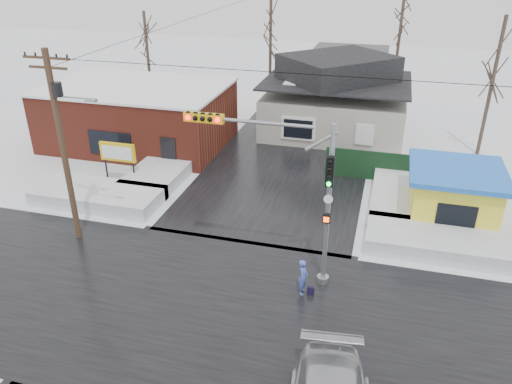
% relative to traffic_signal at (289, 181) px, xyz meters
% --- Properties ---
extents(ground, '(120.00, 120.00, 0.00)m').
position_rel_traffic_signal_xyz_m(ground, '(-2.43, -2.97, -4.54)').
color(ground, white).
rests_on(ground, ground).
extents(road_ns, '(10.00, 120.00, 0.02)m').
position_rel_traffic_signal_xyz_m(road_ns, '(-2.43, -2.97, -4.53)').
color(road_ns, black).
rests_on(road_ns, ground).
extents(road_ew, '(120.00, 10.00, 0.02)m').
position_rel_traffic_signal_xyz_m(road_ew, '(-2.43, -2.97, -4.53)').
color(road_ew, black).
rests_on(road_ew, ground).
extents(snowbank_nw, '(7.00, 3.00, 0.80)m').
position_rel_traffic_signal_xyz_m(snowbank_nw, '(-11.43, 4.03, -4.14)').
color(snowbank_nw, white).
rests_on(snowbank_nw, ground).
extents(snowbank_ne, '(7.00, 3.00, 0.80)m').
position_rel_traffic_signal_xyz_m(snowbank_ne, '(6.57, 4.03, -4.14)').
color(snowbank_ne, white).
rests_on(snowbank_ne, ground).
extents(snowbank_nside_w, '(3.00, 8.00, 0.80)m').
position_rel_traffic_signal_xyz_m(snowbank_nside_w, '(-9.43, 9.03, -4.14)').
color(snowbank_nside_w, white).
rests_on(snowbank_nside_w, ground).
extents(snowbank_nside_e, '(3.00, 8.00, 0.80)m').
position_rel_traffic_signal_xyz_m(snowbank_nside_e, '(4.57, 9.03, -4.14)').
color(snowbank_nside_e, white).
rests_on(snowbank_nside_e, ground).
extents(traffic_signal, '(6.05, 0.68, 7.00)m').
position_rel_traffic_signal_xyz_m(traffic_signal, '(0.00, 0.00, 0.00)').
color(traffic_signal, gray).
rests_on(traffic_signal, ground).
extents(utility_pole, '(3.15, 0.44, 9.00)m').
position_rel_traffic_signal_xyz_m(utility_pole, '(-10.36, 0.53, 0.57)').
color(utility_pole, '#382619').
rests_on(utility_pole, ground).
extents(brick_building, '(12.20, 8.20, 4.12)m').
position_rel_traffic_signal_xyz_m(brick_building, '(-13.43, 13.03, -2.46)').
color(brick_building, maroon).
rests_on(brick_building, ground).
extents(marquee_sign, '(2.20, 0.21, 2.55)m').
position_rel_traffic_signal_xyz_m(marquee_sign, '(-11.43, 6.53, -2.62)').
color(marquee_sign, black).
rests_on(marquee_sign, ground).
extents(house, '(10.40, 8.40, 5.76)m').
position_rel_traffic_signal_xyz_m(house, '(-0.43, 19.03, -1.92)').
color(house, '#A9A698').
rests_on(house, ground).
extents(kiosk, '(4.60, 4.60, 2.88)m').
position_rel_traffic_signal_xyz_m(kiosk, '(7.07, 7.03, -3.08)').
color(kiosk, yellow).
rests_on(kiosk, ground).
extents(fence, '(8.00, 0.12, 1.80)m').
position_rel_traffic_signal_xyz_m(fence, '(4.07, 11.03, -3.64)').
color(fence, black).
rests_on(fence, ground).
extents(tree_far_left, '(3.00, 3.00, 10.00)m').
position_rel_traffic_signal_xyz_m(tree_far_left, '(-6.43, 23.03, 3.41)').
color(tree_far_left, '#332821').
rests_on(tree_far_left, ground).
extents(tree_far_right, '(3.00, 3.00, 9.00)m').
position_rel_traffic_signal_xyz_m(tree_far_right, '(9.57, 17.03, 2.62)').
color(tree_far_right, '#332821').
rests_on(tree_far_right, ground).
extents(tree_far_west, '(3.00, 3.00, 8.00)m').
position_rel_traffic_signal_xyz_m(tree_far_west, '(-16.43, 21.03, 1.82)').
color(tree_far_west, '#332821').
rests_on(tree_far_west, ground).
extents(pedestrian, '(0.39, 0.58, 1.56)m').
position_rel_traffic_signal_xyz_m(pedestrian, '(0.87, -0.92, -3.76)').
color(pedestrian, '#4360BD').
rests_on(pedestrian, ground).
extents(shopping_bag, '(0.28, 0.12, 0.35)m').
position_rel_traffic_signal_xyz_m(shopping_bag, '(1.22, -0.93, -4.36)').
color(shopping_bag, black).
rests_on(shopping_bag, ground).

